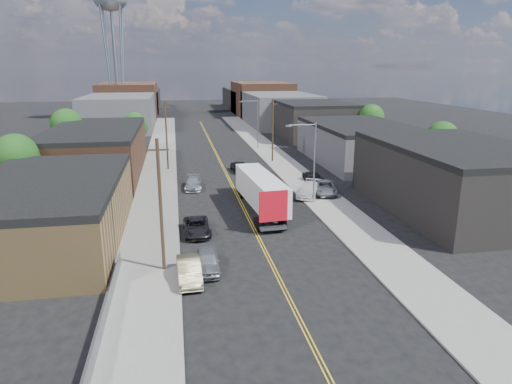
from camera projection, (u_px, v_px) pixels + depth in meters
name	position (u px, v px, depth m)	size (l,w,h in m)	color
ground	(215.00, 150.00, 83.12)	(260.00, 260.00, 0.00)	black
centerline	(223.00, 168.00, 68.89)	(0.32, 120.00, 0.01)	gold
sidewalk_left	(159.00, 170.00, 67.27)	(5.00, 140.00, 0.15)	slate
sidewalk_right	(285.00, 165.00, 70.47)	(5.00, 140.00, 0.15)	slate
warehouse_tan	(49.00, 210.00, 39.49)	(12.00, 22.00, 5.60)	brown
warehouse_brown	(96.00, 151.00, 64.03)	(12.00, 26.00, 6.60)	#513020
industrial_right_a	(456.00, 177.00, 47.92)	(14.00, 22.00, 7.10)	black
industrial_right_b	(360.00, 143.00, 72.73)	(14.00, 24.00, 6.10)	#3C3C3F
industrial_right_c	(312.00, 120.00, 97.20)	(14.00, 22.00, 7.60)	black
skyline_left_a	(120.00, 112.00, 111.91)	(16.00, 30.00, 8.00)	#3C3C3F
skyline_right_a	(279.00, 109.00, 118.64)	(16.00, 30.00, 8.00)	#3C3C3F
skyline_left_b	(129.00, 100.00, 135.37)	(16.00, 26.00, 10.00)	#513020
skyline_right_b	(261.00, 99.00, 142.09)	(16.00, 26.00, 10.00)	#513020
skyline_left_c	(135.00, 101.00, 154.75)	(16.00, 40.00, 7.00)	black
skyline_right_c	(251.00, 99.00, 161.47)	(16.00, 40.00, 7.00)	black
water_tower	(111.00, 3.00, 118.70)	(9.00, 9.00, 36.90)	gray
streetlight_near	(311.00, 156.00, 49.77)	(3.39, 0.25, 9.00)	gray
streetlight_far	(256.00, 120.00, 82.98)	(3.39, 0.25, 9.00)	gray
utility_pole_left_near	(161.00, 205.00, 32.92)	(1.60, 0.26, 10.00)	black
utility_pole_left_far	(166.00, 135.00, 66.14)	(1.60, 0.26, 10.00)	black
utility_pole_right	(273.00, 130.00, 71.75)	(1.60, 0.26, 10.00)	black
chainlink_fence	(106.00, 311.00, 27.40)	(0.05, 16.00, 1.22)	slate
tree_left_near	(17.00, 159.00, 49.25)	(4.85, 4.76, 7.91)	black
tree_left_mid	(67.00, 127.00, 72.89)	(5.10, 5.04, 8.37)	black
tree_left_far	(135.00, 126.00, 81.46)	(4.35, 4.20, 6.97)	black
tree_right_near	(442.00, 140.00, 64.10)	(4.60, 4.48, 7.44)	black
tree_right_far	(372.00, 119.00, 86.80)	(4.85, 4.76, 7.91)	black
semi_truck	(258.00, 188.00, 48.48)	(3.60, 15.77, 4.09)	silver
car_left_a	(207.00, 261.00, 34.10)	(1.81, 4.50, 1.53)	#999B9D
car_left_b	(189.00, 271.00, 32.49)	(1.64, 4.71, 1.55)	#7D7751
car_left_c	(197.00, 227.00, 41.57)	(2.34, 5.08, 1.41)	black
car_left_d	(193.00, 183.00, 57.00)	(2.00, 4.92, 1.43)	#9FA3A4
car_right_lot_a	(325.00, 187.00, 54.24)	(2.56, 5.55, 1.54)	gray
car_right_lot_b	(309.00, 189.00, 53.33)	(2.16, 5.31, 1.54)	silver
car_right_lot_c	(313.00, 177.00, 60.05)	(1.53, 3.80, 1.29)	black
car_ahead_truck	(240.00, 167.00, 66.23)	(2.25, 4.88, 1.36)	black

